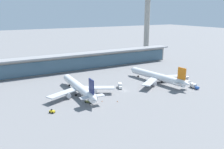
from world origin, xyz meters
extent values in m
plane|color=slate|center=(0.00, 0.00, 0.00)|extent=(1200.00, 1200.00, 0.00)
cylinder|color=white|center=(-29.71, 9.53, 4.89)|extent=(7.15, 49.05, 5.15)
cone|color=white|center=(-28.63, 36.01, 4.89)|extent=(5.24, 4.84, 5.05)
cone|color=white|center=(-30.79, -16.69, 5.40)|extent=(4.87, 5.86, 4.64)
cube|color=black|center=(-28.75, 33.07, 5.79)|extent=(3.95, 2.29, 0.62)
cube|color=#B7BABF|center=(-41.00, 5.51, 3.99)|extent=(22.63, 14.12, 0.62)
cube|color=#B7BABF|center=(-18.80, 4.60, 3.99)|extent=(22.25, 15.56, 0.62)
cylinder|color=silver|center=(-38.35, 4.88, 2.21)|extent=(2.99, 3.85, 2.84)
cylinder|color=silver|center=(-21.48, 4.19, 2.21)|extent=(2.99, 3.85, 2.84)
cube|color=#141E51|center=(-30.60, -12.22, 11.46)|extent=(0.88, 6.24, 8.00)
cube|color=#B7BABF|center=(-30.64, -13.11, 5.66)|extent=(14.37, 4.49, 0.44)
cylinder|color=black|center=(-32.66, 6.99, 0.62)|extent=(1.12, 1.29, 1.24)
cylinder|color=black|center=(-26.98, 6.75, 0.62)|extent=(1.12, 1.29, 1.24)
cylinder|color=black|center=(-28.91, 29.07, 0.62)|extent=(1.12, 1.29, 1.24)
cylinder|color=white|center=(30.45, 4.60, 4.89)|extent=(11.96, 49.12, 5.15)
cone|color=white|center=(26.74, 30.84, 4.89)|extent=(5.65, 5.30, 5.05)
cone|color=white|center=(34.13, -21.38, 5.40)|extent=(5.39, 6.26, 4.64)
cube|color=black|center=(27.15, 27.92, 5.79)|extent=(4.13, 2.65, 0.62)
cube|color=#B7BABF|center=(20.08, -1.40, 3.99)|extent=(21.59, 17.15, 0.62)
cube|color=#B7BABF|center=(42.08, 1.72, 3.99)|extent=(22.89, 12.26, 0.62)
cylinder|color=silver|center=(22.79, -1.54, 2.21)|extent=(3.34, 4.09, 2.84)
cylinder|color=silver|center=(39.51, 0.83, 2.21)|extent=(3.34, 4.09, 2.84)
cube|color=orange|center=(33.50, -16.95, 11.46)|extent=(1.49, 6.25, 8.00)
cube|color=#B7BABF|center=(33.63, -17.83, 5.66)|extent=(14.63, 5.86, 0.44)
cylinder|color=black|center=(28.01, 1.57, 0.62)|extent=(1.23, 1.38, 1.24)
cylinder|color=black|center=(33.64, 2.36, 0.62)|extent=(1.23, 1.38, 1.24)
cylinder|color=black|center=(27.71, 23.96, 0.62)|extent=(1.23, 1.38, 1.24)
cube|color=#B21E1E|center=(49.99, 1.40, 1.20)|extent=(2.84, 3.03, 1.50)
cylinder|color=silver|center=(54.33, -0.67, 1.90)|extent=(5.96, 4.31, 2.10)
cylinder|color=black|center=(50.38, -0.01, 0.45)|extent=(0.93, 0.64, 0.90)
cylinder|color=black|center=(51.33, 1.99, 0.45)|extent=(0.93, 0.64, 0.90)
cylinder|color=black|center=(55.52, -2.46, 0.45)|extent=(0.93, 0.64, 0.90)
cylinder|color=black|center=(56.47, -0.47, 0.45)|extent=(0.93, 0.64, 0.90)
cube|color=yellow|center=(-52.98, -11.06, 0.90)|extent=(2.90, 3.13, 0.90)
cube|color=black|center=(-53.17, -10.83, 1.70)|extent=(0.98, 0.98, 0.70)
cylinder|color=black|center=(-51.82, -11.41, 0.45)|extent=(0.77, 0.88, 0.90)
cylinder|color=black|center=(-52.95, -12.27, 0.45)|extent=(0.77, 0.88, 0.90)
cylinder|color=black|center=(-53.02, -9.85, 0.45)|extent=(0.77, 0.88, 0.90)
cylinder|color=black|center=(-54.15, -10.72, 0.45)|extent=(0.77, 0.88, 0.90)
cube|color=olive|center=(-30.38, -7.62, 0.75)|extent=(4.36, 4.90, 0.60)
cube|color=black|center=(-28.90, -9.54, 1.84)|extent=(3.13, 3.68, 1.72)
cylinder|color=black|center=(-28.70, -8.45, 0.45)|extent=(0.77, 0.88, 0.90)
cylinder|color=black|center=(-30.01, -9.46, 0.45)|extent=(0.77, 0.88, 0.90)
cylinder|color=black|center=(-30.75, -5.79, 0.45)|extent=(0.77, 0.88, 0.90)
cylinder|color=black|center=(-32.06, -6.80, 0.45)|extent=(0.77, 0.88, 0.90)
cube|color=#234C9E|center=(43.89, -21.96, 1.20)|extent=(2.54, 2.11, 1.50)
cube|color=black|center=(43.78, -22.75, 1.50)|extent=(2.07, 0.42, 0.70)
cube|color=silver|center=(44.49, -17.90, 1.85)|extent=(2.94, 4.88, 2.50)
cylinder|color=black|center=(45.05, -21.32, 0.45)|extent=(0.41, 0.93, 0.90)
cylinder|color=black|center=(42.96, -21.01, 0.45)|extent=(0.41, 0.93, 0.90)
cylinder|color=black|center=(45.75, -16.57, 0.45)|extent=(0.41, 0.93, 0.90)
cylinder|color=black|center=(43.66, -16.26, 0.45)|extent=(0.41, 0.93, 0.90)
cube|color=silver|center=(-1.13, 4.52, 1.20)|extent=(2.86, 2.64, 1.50)
cube|color=black|center=(-1.49, 3.80, 1.50)|extent=(1.91, 1.03, 0.70)
cube|color=silver|center=(0.70, 8.18, 1.85)|extent=(4.11, 5.14, 2.50)
cylinder|color=black|center=(0.17, 4.76, 0.45)|extent=(0.65, 0.93, 0.90)
cylinder|color=black|center=(-1.72, 5.70, 0.45)|extent=(0.65, 0.93, 0.90)
cylinder|color=black|center=(2.32, 9.05, 0.45)|extent=(0.65, 0.93, 0.90)
cylinder|color=black|center=(0.42, 10.00, 0.45)|extent=(0.65, 0.93, 0.90)
cube|color=#9E998E|center=(0.00, 71.73, 7.00)|extent=(185.38, 8.00, 14.00)
cube|color=#3D5B70|center=(0.00, 67.43, 6.30)|extent=(181.67, 0.50, 11.20)
cube|color=gray|center=(0.00, 69.73, 14.60)|extent=(189.09, 12.80, 1.20)
cylinder|color=#9E998E|center=(97.06, 104.23, 33.77)|extent=(6.40, 6.40, 67.54)
cone|color=orange|center=(-25.88, -8.14, 0.35)|extent=(0.44, 0.44, 0.70)
cube|color=black|center=(-25.88, -8.14, 0.02)|extent=(0.62, 0.62, 0.04)
cone|color=orange|center=(-15.07, -14.56, 0.35)|extent=(0.44, 0.44, 0.70)
cube|color=black|center=(-15.07, -14.56, 0.02)|extent=(0.62, 0.62, 0.04)
cone|color=orange|center=(-22.85, -9.84, 0.35)|extent=(0.44, 0.44, 0.70)
cube|color=black|center=(-22.85, -9.84, 0.02)|extent=(0.62, 0.62, 0.04)
camera|label=1|loc=(-83.16, -127.41, 51.85)|focal=38.29mm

